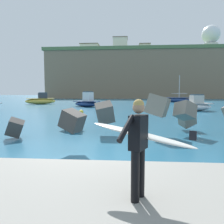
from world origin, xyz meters
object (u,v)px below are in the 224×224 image
at_px(boat_near_right, 177,100).
at_px(mooring_buoy_inner, 81,112).
at_px(station_building_west, 145,49).
at_px(station_building_east, 120,46).
at_px(boat_near_left, 87,102).
at_px(boat_mid_right, 194,105).
at_px(boat_near_centre, 41,100).
at_px(surfer_with_board, 139,140).
at_px(station_building_central, 90,50).
at_px(radar_dome, 211,37).

height_order(boat_near_right, mooring_buoy_inner, boat_near_right).
height_order(station_building_west, station_building_east, station_building_east).
bearing_deg(boat_near_left, boat_mid_right, -25.64).
bearing_deg(boat_near_centre, boat_mid_right, -29.58).
bearing_deg(boat_mid_right, surfer_with_board, -108.04).
relative_size(boat_near_centre, boat_mid_right, 1.20).
xyz_separation_m(boat_near_left, boat_mid_right, (14.21, -6.82, -0.08)).
height_order(surfer_with_board, boat_mid_right, surfer_with_board).
xyz_separation_m(surfer_with_board, station_building_central, (-17.94, 96.38, 19.96)).
height_order(boat_near_left, mooring_buoy_inner, boat_near_left).
xyz_separation_m(mooring_buoy_inner, station_building_central, (-12.98, 78.63, 21.02)).
relative_size(mooring_buoy_inner, station_building_east, 0.07).
distance_m(surfer_with_board, mooring_buoy_inner, 18.47).
relative_size(radar_dome, station_building_west, 1.62).
xyz_separation_m(surfer_with_board, boat_near_centre, (-16.89, 36.84, -0.54)).
relative_size(boat_mid_right, station_building_central, 0.58).
distance_m(boat_mid_right, station_building_west, 75.61).
xyz_separation_m(boat_near_right, radar_dome, (21.52, 42.52, 23.82)).
bearing_deg(boat_near_centre, boat_near_left, -34.61).
bearing_deg(boat_mid_right, radar_dome, 69.78).
height_order(boat_mid_right, radar_dome, radar_dome).
height_order(boat_near_left, station_building_west, station_building_west).
relative_size(surfer_with_board, station_building_west, 0.33).
relative_size(boat_near_left, station_building_central, 0.56).
bearing_deg(station_building_east, boat_near_left, -92.22).
xyz_separation_m(radar_dome, station_building_central, (-50.01, 6.63, -3.18)).
bearing_deg(station_building_east, mooring_buoy_inner, -90.53).
bearing_deg(boat_near_right, boat_mid_right, -97.19).
bearing_deg(boat_near_left, station_building_west, 78.89).
relative_size(boat_near_right, station_building_east, 0.90).
xyz_separation_m(radar_dome, station_building_east, (-36.33, 3.47, -2.18)).
distance_m(boat_near_left, station_building_central, 70.55).
relative_size(boat_near_centre, station_building_central, 0.69).
xyz_separation_m(surfer_with_board, boat_mid_right, (7.49, 23.00, -0.64)).
xyz_separation_m(boat_near_centre, station_building_east, (12.63, 56.38, 21.50)).
distance_m(mooring_buoy_inner, radar_dome, 84.50).
distance_m(boat_near_left, mooring_buoy_inner, 12.20).
distance_m(station_building_west, station_building_east, 10.87).
distance_m(boat_mid_right, station_building_east, 74.40).
xyz_separation_m(boat_near_centre, boat_mid_right, (24.38, -13.84, -0.10)).
distance_m(boat_mid_right, radar_dome, 75.00).
distance_m(surfer_with_board, station_building_east, 95.64).
distance_m(boat_near_centre, station_building_west, 66.50).
height_order(boat_mid_right, station_building_central, station_building_central).
bearing_deg(boat_near_right, station_building_west, 95.07).
xyz_separation_m(surfer_with_board, station_building_east, (-4.26, 93.22, 20.96)).
distance_m(boat_near_right, station_building_central, 60.44).
height_order(boat_near_right, station_building_central, station_building_central).
bearing_deg(boat_near_left, station_building_east, 87.78).
xyz_separation_m(surfer_with_board, boat_near_left, (-6.72, 29.82, -0.57)).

